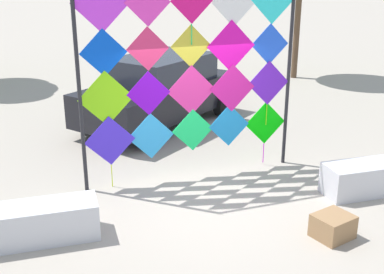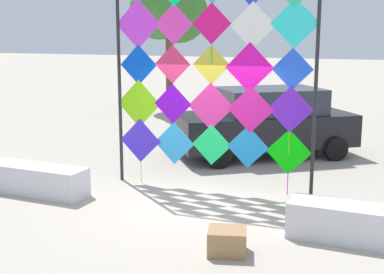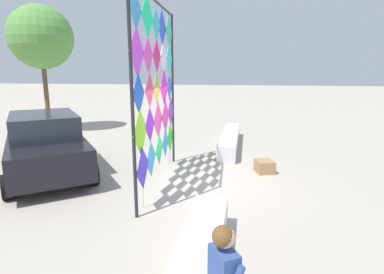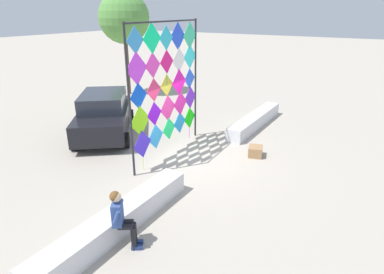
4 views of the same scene
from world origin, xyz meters
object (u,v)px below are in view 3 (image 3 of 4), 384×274
(cardboard_box_large, at_px, (264,166))
(parked_car, at_px, (46,144))
(kite_display_rack, at_px, (157,85))
(tree_palm_like, at_px, (41,39))

(cardboard_box_large, bearing_deg, parked_car, 101.06)
(parked_car, xyz_separation_m, cardboard_box_large, (1.21, -6.19, -0.70))
(kite_display_rack, bearing_deg, parked_car, 87.20)
(cardboard_box_large, relative_size, tree_palm_like, 0.09)
(kite_display_rack, xyz_separation_m, cardboard_box_large, (1.38, -2.80, -2.41))
(parked_car, distance_m, cardboard_box_large, 6.35)
(cardboard_box_large, bearing_deg, kite_display_rack, 116.15)
(cardboard_box_large, xyz_separation_m, tree_palm_like, (4.69, 10.16, 4.23))
(kite_display_rack, bearing_deg, tree_palm_like, 50.48)
(kite_display_rack, distance_m, cardboard_box_large, 3.94)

